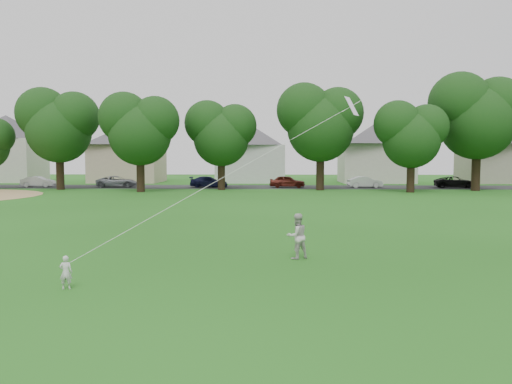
{
  "coord_description": "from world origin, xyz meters",
  "views": [
    {
      "loc": [
        2.73,
        -12.36,
        3.32
      ],
      "look_at": [
        2.27,
        2.0,
        2.3
      ],
      "focal_mm": 35.0,
      "sensor_mm": 36.0,
      "label": 1
    }
  ],
  "objects": [
    {
      "name": "tree_row",
      "position": [
        3.23,
        36.28,
        6.63
      ],
      "size": [
        81.56,
        9.21,
        11.74
      ],
      "color": "black",
      "rests_on": "ground"
    },
    {
      "name": "kite",
      "position": [
        1.76,
        3.98,
        2.99
      ],
      "size": [
        4.58,
        4.68,
        12.78
      ],
      "color": "white",
      "rests_on": "ground"
    },
    {
      "name": "older_boy",
      "position": [
        3.55,
        3.71,
        0.74
      ],
      "size": [
        0.9,
        0.83,
        1.48
      ],
      "primitive_type": "imported",
      "rotation": [
        0.0,
        0.0,
        3.61
      ],
      "color": "beige",
      "rests_on": "ground"
    },
    {
      "name": "street",
      "position": [
        0.0,
        42.0,
        0.01
      ],
      "size": [
        90.0,
        7.0,
        0.01
      ],
      "primitive_type": "cube",
      "color": "#2D2D30",
      "rests_on": "ground"
    },
    {
      "name": "parked_cars",
      "position": [
        -3.42,
        41.0,
        0.62
      ],
      "size": [
        57.31,
        2.59,
        1.29
      ],
      "color": "black",
      "rests_on": "ground"
    },
    {
      "name": "ground",
      "position": [
        0.0,
        0.0,
        0.0
      ],
      "size": [
        160.0,
        160.0,
        0.0
      ],
      "primitive_type": "plane",
      "color": "#194F12",
      "rests_on": "ground"
    },
    {
      "name": "house_row",
      "position": [
        0.88,
        52.0,
        4.74
      ],
      "size": [
        77.09,
        14.07,
        10.26
      ],
      "color": "beige",
      "rests_on": "ground"
    },
    {
      "name": "toddler",
      "position": [
        -2.43,
        -0.22,
        0.43
      ],
      "size": [
        0.34,
        0.25,
        0.86
      ],
      "primitive_type": "imported",
      "rotation": [
        0.0,
        0.0,
        3.29
      ],
      "color": "silver",
      "rests_on": "ground"
    }
  ]
}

